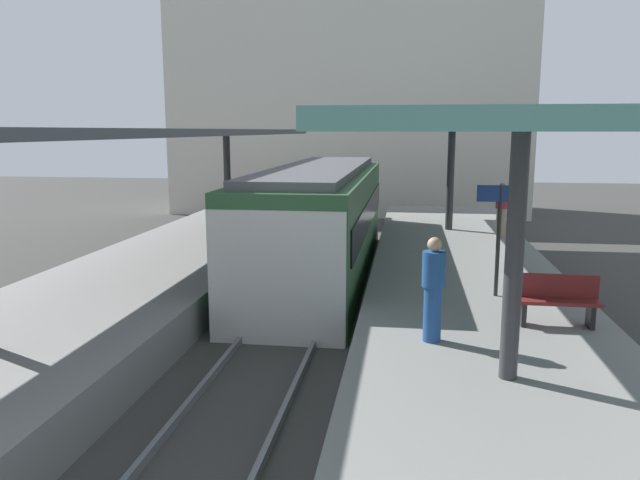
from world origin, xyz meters
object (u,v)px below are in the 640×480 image
(passenger_mid_platform, at_px, (433,288))
(platform_bench, at_px, (556,298))
(platform_sign, at_px, (500,215))
(passenger_near_bench, at_px, (501,209))
(commuter_train, at_px, (320,222))

(passenger_mid_platform, bearing_deg, platform_bench, 27.86)
(platform_bench, distance_m, platform_sign, 2.25)
(passenger_mid_platform, bearing_deg, passenger_near_bench, 76.23)
(commuter_train, height_order, platform_sign, commuter_train)
(passenger_near_bench, bearing_deg, platform_bench, -92.19)
(platform_sign, relative_size, passenger_near_bench, 1.32)
(commuter_train, bearing_deg, passenger_mid_platform, -69.23)
(platform_sign, height_order, passenger_near_bench, platform_sign)
(commuter_train, distance_m, passenger_near_bench, 5.84)
(platform_bench, bearing_deg, commuter_train, 127.80)
(commuter_train, relative_size, platform_bench, 8.42)
(platform_bench, distance_m, passenger_near_bench, 8.87)
(commuter_train, xyz_separation_m, passenger_mid_platform, (2.84, -7.49, 0.13))
(platform_bench, height_order, platform_sign, platform_sign)
(passenger_near_bench, distance_m, passenger_mid_platform, 10.26)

